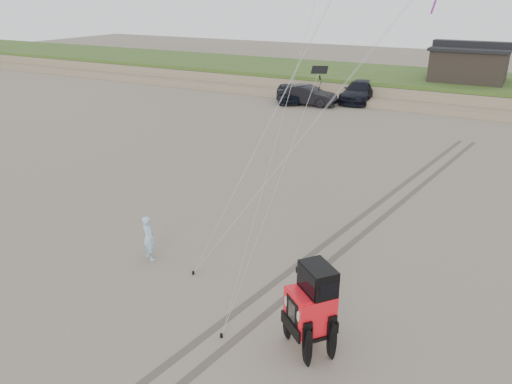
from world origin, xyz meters
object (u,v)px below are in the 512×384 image
at_px(cabin, 469,63).
at_px(truck_b, 307,95).
at_px(truck_a, 288,93).
at_px(jeep, 310,317).
at_px(man, 148,238).
at_px(truck_c, 360,91).

height_order(cabin, truck_b, cabin).
height_order(truck_a, jeep, jeep).
xyz_separation_m(jeep, man, (-6.92, 1.75, -0.15)).
xyz_separation_m(truck_b, truck_c, (3.47, 3.49, 0.06)).
relative_size(cabin, truck_c, 1.05).
relative_size(truck_a, jeep, 0.85).
bearing_deg(cabin, truck_c, -147.16).
xyz_separation_m(truck_c, jeep, (8.99, -32.41, 0.11)).
distance_m(truck_a, truck_c, 6.32).
bearing_deg(truck_c, truck_a, -153.74).
height_order(cabin, truck_c, cabin).
distance_m(truck_c, man, 30.73).
height_order(truck_b, jeep, jeep).
bearing_deg(jeep, man, -155.07).
bearing_deg(truck_b, man, -170.90).
xyz_separation_m(cabin, truck_c, (-7.99, -5.16, -2.35)).
bearing_deg(cabin, man, -99.38).
distance_m(truck_a, man, 28.55).
height_order(cabin, truck_a, cabin).
xyz_separation_m(truck_a, truck_c, (5.49, 3.13, 0.12)).
distance_m(cabin, truck_a, 16.02).
bearing_deg(man, truck_a, -53.88).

